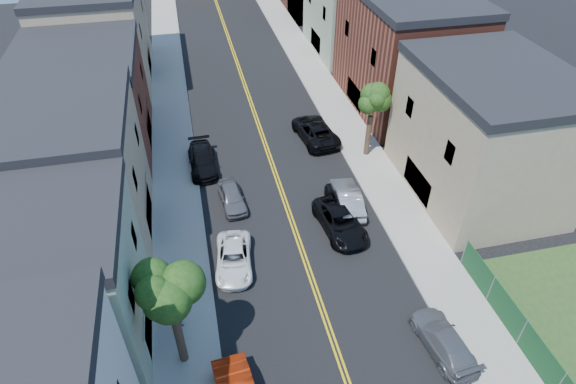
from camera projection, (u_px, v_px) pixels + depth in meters
sidewalk_left at (170, 117)px, 44.73m from camera, size 3.20×100.00×0.15m
sidewalk_right at (331, 99)px, 47.45m from camera, size 3.20×100.00×0.15m
curb_left at (188, 115)px, 45.03m from camera, size 0.30×100.00×0.15m
curb_right at (314, 101)px, 47.15m from camera, size 0.30×100.00×0.15m
bldg_left_palegrn at (41, 298)px, 22.76m from camera, size 9.00×8.00×8.50m
bldg_left_tan_near at (65, 182)px, 29.48m from camera, size 9.00×10.00×9.00m
bldg_left_brick at (86, 106)px, 38.19m from camera, size 9.00×12.00×8.00m
bldg_left_tan_far at (98, 35)px, 48.41m from camera, size 9.00×16.00×9.50m
bldg_right_tan at (484, 138)px, 33.53m from camera, size 9.00×12.00×9.00m
bldg_right_brick at (404, 54)px, 43.90m from camera, size 9.00×14.00×10.00m
bldg_right_palegrn at (354, 13)px, 55.06m from camera, size 9.00×12.00×8.50m
fence_right at (540, 358)px, 23.80m from camera, size 0.04×15.00×1.90m
tree_left_mid at (165, 275)px, 20.84m from camera, size 5.20×5.20×9.29m
tree_right_far at (374, 92)px, 36.28m from camera, size 4.40×4.40×8.03m
white_pickup at (234, 258)px, 29.70m from camera, size 2.79×4.99×1.32m
grey_car_left at (232, 197)px, 34.39m from camera, size 1.98×4.19×1.38m
black_car_left at (202, 160)px, 37.96m from camera, size 2.17×5.17×1.49m
grey_car_right at (444, 340)px, 25.06m from camera, size 2.35×4.87×1.37m
black_car_right at (341, 199)px, 34.12m from camera, size 1.91×4.35×1.46m
silver_car_right at (347, 198)px, 34.13m from camera, size 2.13×4.95×1.59m
dark_car_right_far at (315, 130)px, 41.33m from camera, size 3.43×6.24×1.65m
black_suv_lane at (340, 222)px, 32.25m from camera, size 2.96×5.51×1.47m
pedestrian_left at (178, 312)px, 25.95m from camera, size 0.64×0.80×1.90m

